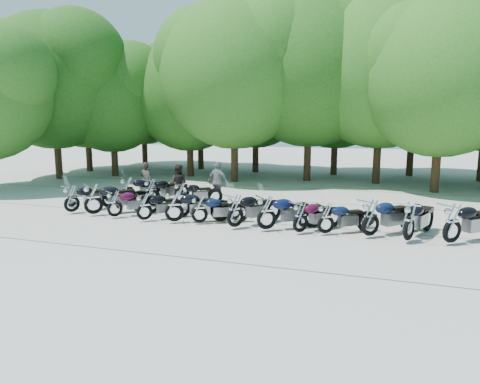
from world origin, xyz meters
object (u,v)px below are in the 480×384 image
(motorcycle_3, at_px, (144,206))
(rider_1, at_px, (178,184))
(motorcycle_1, at_px, (93,198))
(motorcycle_7, at_px, (267,211))
(rider_0, at_px, (146,181))
(motorcycle_2, at_px, (115,203))
(motorcycle_15, at_px, (181,193))
(motorcycle_9, at_px, (326,217))
(motorcycle_8, at_px, (300,216))
(motorcycle_11, at_px, (409,220))
(motorcycle_12, at_px, (453,222))
(motorcycle_14, at_px, (151,190))
(rider_2, at_px, (218,182))
(motorcycle_5, at_px, (200,208))
(motorcycle_4, at_px, (174,205))
(motorcycle_6, at_px, (235,210))
(motorcycle_13, at_px, (128,188))
(motorcycle_10, at_px, (371,216))
(motorcycle_0, at_px, (72,198))

(motorcycle_3, bearing_deg, rider_1, -41.72)
(motorcycle_1, height_order, motorcycle_7, motorcycle_1)
(rider_0, bearing_deg, motorcycle_2, 110.30)
(motorcycle_15, bearing_deg, motorcycle_9, -153.82)
(motorcycle_7, height_order, rider_0, rider_0)
(motorcycle_8, bearing_deg, motorcycle_11, -142.36)
(motorcycle_12, height_order, motorcycle_14, motorcycle_12)
(motorcycle_3, height_order, rider_2, rider_2)
(motorcycle_5, height_order, rider_0, rider_0)
(motorcycle_9, distance_m, motorcycle_12, 3.72)
(rider_2, bearing_deg, motorcycle_14, 44.18)
(motorcycle_1, height_order, motorcycle_4, motorcycle_1)
(rider_1, xyz_separation_m, rider_2, (1.67, 0.63, 0.06))
(rider_2, bearing_deg, motorcycle_6, 134.82)
(motorcycle_6, distance_m, motorcycle_13, 6.83)
(motorcycle_10, xyz_separation_m, motorcycle_15, (-7.86, 2.52, -0.09))
(motorcycle_8, relative_size, rider_1, 1.23)
(motorcycle_8, bearing_deg, rider_1, 6.72)
(motorcycle_3, xyz_separation_m, motorcycle_12, (10.31, 0.23, 0.12))
(motorcycle_7, xyz_separation_m, motorcycle_14, (-6.00, 2.83, -0.04))
(motorcycle_6, bearing_deg, rider_1, -8.57)
(motorcycle_9, xyz_separation_m, motorcycle_15, (-6.47, 2.63, 0.02))
(motorcycle_4, height_order, motorcycle_13, motorcycle_4)
(motorcycle_13, bearing_deg, motorcycle_0, 117.65)
(motorcycle_7, relative_size, rider_2, 1.29)
(motorcycle_8, bearing_deg, motorcycle_14, 15.14)
(motorcycle_2, height_order, motorcycle_8, motorcycle_8)
(motorcycle_1, relative_size, motorcycle_12, 1.00)
(motorcycle_3, xyz_separation_m, motorcycle_15, (0.12, 2.81, 0.01))
(motorcycle_14, bearing_deg, motorcycle_8, -172.34)
(motorcycle_13, bearing_deg, motorcycle_14, -140.05)
(motorcycle_3, height_order, motorcycle_7, motorcycle_7)
(motorcycle_3, height_order, motorcycle_15, motorcycle_15)
(motorcycle_3, relative_size, motorcycle_5, 1.02)
(motorcycle_2, bearing_deg, motorcycle_6, -145.53)
(motorcycle_4, xyz_separation_m, motorcycle_14, (-2.54, 2.79, -0.02))
(motorcycle_12, height_order, rider_2, rider_2)
(motorcycle_9, height_order, rider_0, rider_0)
(motorcycle_4, bearing_deg, rider_2, -31.31)
(motorcycle_8, relative_size, motorcycle_14, 0.93)
(motorcycle_3, height_order, rider_1, rider_1)
(motorcycle_10, bearing_deg, motorcycle_11, -145.76)
(rider_2, bearing_deg, motorcycle_11, 168.65)
(motorcycle_1, bearing_deg, motorcycle_14, -68.49)
(motorcycle_11, bearing_deg, motorcycle_7, 22.78)
(motorcycle_5, bearing_deg, rider_0, 19.97)
(motorcycle_3, distance_m, motorcycle_10, 7.98)
(motorcycle_8, relative_size, motorcycle_9, 1.03)
(motorcycle_0, distance_m, motorcycle_7, 8.12)
(motorcycle_11, bearing_deg, motorcycle_5, 20.81)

